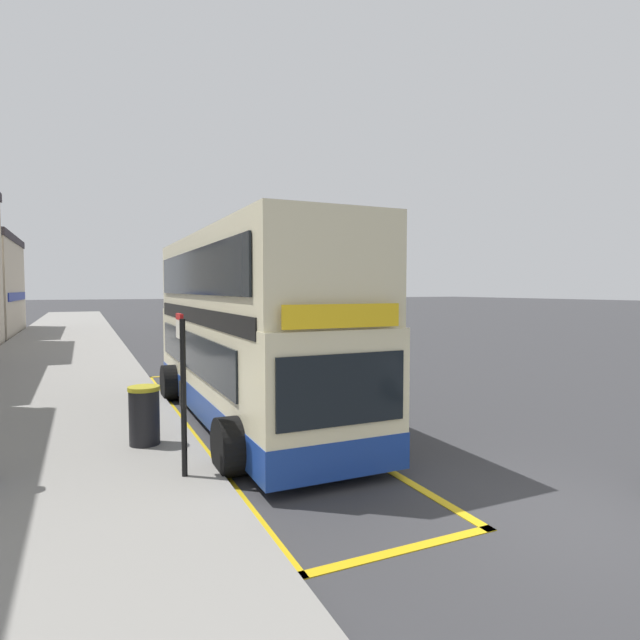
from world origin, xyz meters
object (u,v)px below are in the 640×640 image
object	(u,v)px
double_decker_bus	(246,333)
litter_bin	(144,415)
bus_stop_sign	(182,380)
parked_car_navy_ahead	(312,333)

from	to	relation	value
double_decker_bus	litter_bin	world-z (taller)	double_decker_bus
litter_bin	bus_stop_sign	bearing A→B (deg)	-78.57
parked_car_navy_ahead	litter_bin	world-z (taller)	parked_car_navy_ahead
double_decker_bus	parked_car_navy_ahead	size ratio (longest dim) A/B	2.43
double_decker_bus	litter_bin	xyz separation A→B (m)	(-2.52, -1.68, -1.36)
bus_stop_sign	parked_car_navy_ahead	size ratio (longest dim) A/B	0.62
double_decker_bus	bus_stop_sign	size ratio (longest dim) A/B	3.94
double_decker_bus	bus_stop_sign	world-z (taller)	double_decker_bus
parked_car_navy_ahead	bus_stop_sign	bearing A→B (deg)	-118.93
double_decker_bus	bus_stop_sign	distance (m)	4.23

